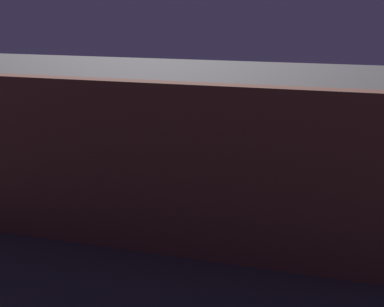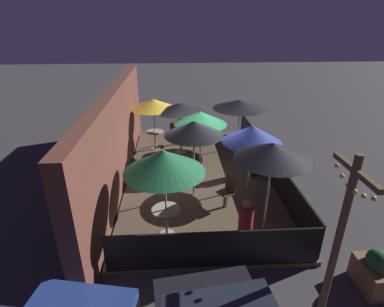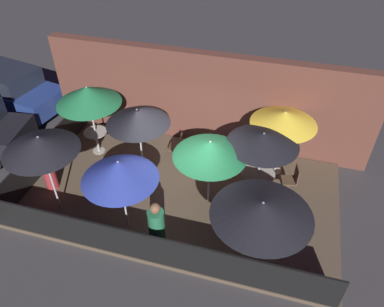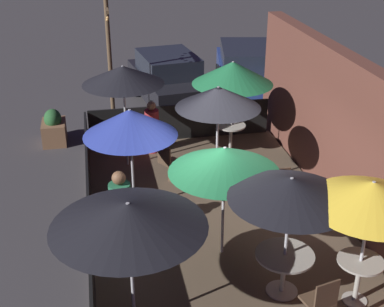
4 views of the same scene
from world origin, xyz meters
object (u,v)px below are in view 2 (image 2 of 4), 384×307
Objects in this scene: patio_umbrella_3 at (194,128)px; patio_chair_0 at (227,191)px; patio_umbrella_4 at (252,134)px; dining_table_1 at (166,215)px; patio_umbrella_0 at (180,107)px; dining_table_2 at (155,135)px; patron_0 at (245,225)px; patio_chair_1 at (158,171)px; planter_box at (375,272)px; patron_1 at (252,159)px; patio_chair_2 at (175,133)px; light_post at (337,245)px; dining_table_0 at (181,139)px; patio_umbrella_2 at (153,104)px; patio_umbrella_5 at (273,151)px; patio_umbrella_7 at (240,104)px; patio_umbrella_6 at (201,118)px; patio_umbrella_1 at (164,162)px.

patio_umbrella_3 is 2.05m from patio_chair_0.
patio_umbrella_4 is 3.59m from dining_table_1.
dining_table_2 is (0.43, 1.05, -1.30)m from patio_umbrella_0.
patron_0 is (-0.52, -1.87, 0.00)m from dining_table_1.
patron_0 reaches higher than dining_table_2.
planter_box is at bearing 39.77° from patio_chair_1.
planter_box is at bearing -143.60° from patron_1.
patio_umbrella_4 is at bearing 16.96° from patio_chair_2.
patron_0 is 2.66m from light_post.
dining_table_0 is 1.14m from dining_table_2.
patio_chair_1 is at bearing 81.03° from patio_umbrella_4.
patio_chair_1 is 0.26× the size of light_post.
patio_umbrella_4 is 4.82m from light_post.
patio_chair_1 is at bearing -175.09° from patio_umbrella_2.
patio_umbrella_5 is at bearing -157.73° from patio_umbrella_0.
dining_table_2 is 0.57× the size of patron_1.
patio_umbrella_5 is 2.57× the size of patio_chair_0.
patron_1 is (2.96, -0.35, -1.61)m from patio_umbrella_5.
patio_umbrella_7 is 2.81× the size of dining_table_1.
dining_table_2 reaches higher than dining_table_1.
patio_umbrella_3 reaches higher than patio_umbrella_2.
planter_box reaches higher than dining_table_1.
patio_umbrella_4 is 0.89× the size of patio_umbrella_5.
patio_umbrella_3 is 3.13× the size of dining_table_1.
dining_table_1 is 0.82× the size of patio_chair_0.
dining_table_1 is 0.99× the size of dining_table_2.
patio_chair_1 is 3.80m from patron_0.
patio_umbrella_3 is 2.60× the size of planter_box.
patio_chair_1 is at bearing 46.62° from planter_box.
patio_chair_1 reaches higher than dining_table_2.
patio_chair_1 is (0.69, 1.12, -1.70)m from patio_umbrella_3.
patio_umbrella_5 reaches higher than patio_umbrella_4.
patio_umbrella_5 is 6.60m from patio_chair_2.
patio_chair_2 is at bearing 139.97° from patron_0.
patron_1 is 5.91m from light_post.
dining_table_0 is (1.22, 0.70, -1.26)m from patio_umbrella_6.
patron_1 is (-0.86, -1.72, -1.24)m from patio_umbrella_6.
patio_umbrella_7 reaches higher than patio_chair_2.
dining_table_0 is 1.21× the size of dining_table_1.
dining_table_2 is 0.86× the size of patio_chair_1.
patio_umbrella_3 is (-3.70, -1.38, 0.25)m from patio_umbrella_2.
dining_table_2 is 3.02m from patio_chair_1.
patio_umbrella_1 is (-5.17, 0.48, 0.18)m from patio_umbrella_0.
patron_0 is (-5.97, 1.02, -1.31)m from patio_umbrella_7.
patio_umbrella_6 is 2.43m from patio_chair_1.
patio_umbrella_4 is at bearing -165.47° from patio_chair_0.
patio_umbrella_7 is 2.80× the size of dining_table_2.
patio_umbrella_2 reaches higher than patio_umbrella_6.
light_post is (-5.28, -3.03, 1.38)m from patio_chair_1.
patio_umbrella_5 is 2.84m from light_post.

